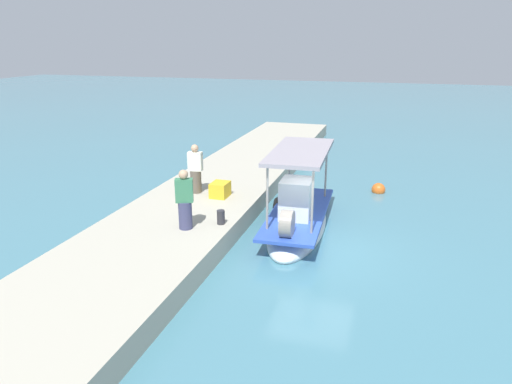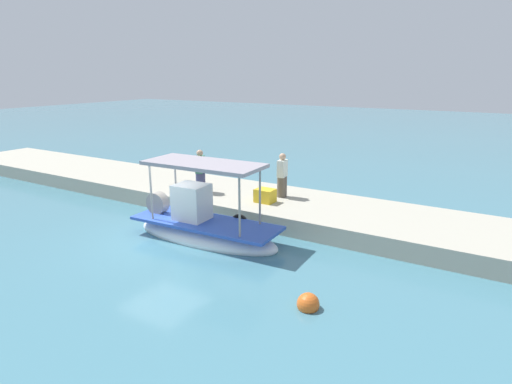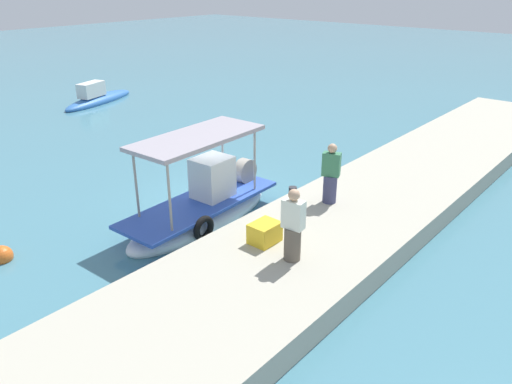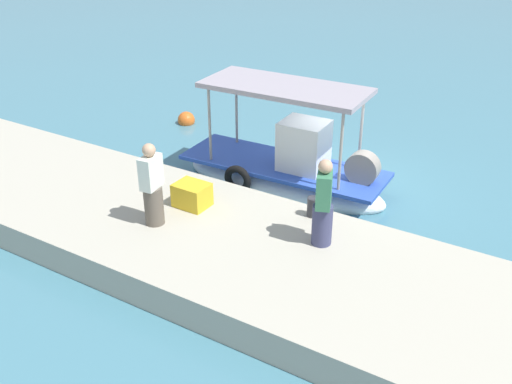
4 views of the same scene
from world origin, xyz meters
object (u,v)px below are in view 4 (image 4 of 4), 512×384
Objects in this scene: main_fishing_boat at (286,171)px; marker_buoy at (186,120)px; fisherman_near_bollard at (152,188)px; cargo_crate at (192,195)px; fisherman_by_crate at (323,207)px; mooring_bollard at (313,207)px.

main_fishing_boat is 9.93× the size of marker_buoy.
fisherman_near_bollard is (-0.93, -3.98, 1.00)m from main_fishing_boat.
fisherman_near_bollard reaches higher than cargo_crate.
main_fishing_boat is at bearing -25.14° from marker_buoy.
marker_buoy is at bearing 122.63° from fisherman_near_bollard.
main_fishing_boat reaches higher than cargo_crate.
fisherman_near_bollard is 0.99× the size of fisherman_by_crate.
fisherman_by_crate is 1.23m from mooring_bollard.
cargo_crate is at bearing 78.30° from fisherman_near_bollard.
mooring_bollard is (1.73, -2.02, 0.41)m from main_fishing_boat.
fisherman_near_bollard is 2.45× the size of cargo_crate.
fisherman_by_crate is at bearing 18.44° from fisherman_near_bollard.
main_fishing_boat reaches higher than marker_buoy.
fisherman_by_crate is 4.15× the size of mooring_bollard.
fisherman_near_bollard is 4.13× the size of mooring_bollard.
fisherman_by_crate is at bearing -50.80° from main_fishing_boat.
fisherman_by_crate is 3.22× the size of marker_buoy.
cargo_crate reaches higher than marker_buoy.
cargo_crate is 1.31× the size of marker_buoy.
main_fishing_boat is at bearing 130.60° from mooring_bollard.
fisherman_by_crate reaches higher than mooring_bollard.
marker_buoy is at bearing 128.71° from cargo_crate.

